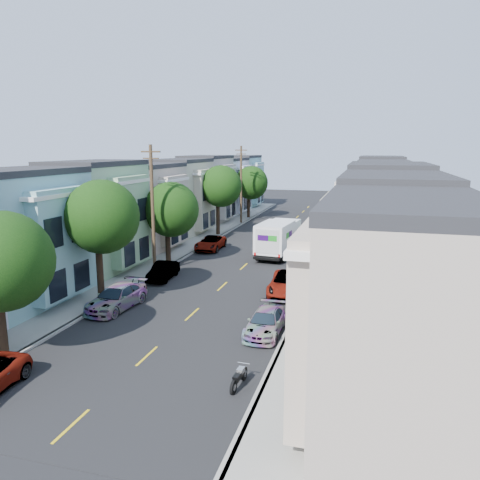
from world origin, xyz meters
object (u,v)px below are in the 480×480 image
at_px(utility_pole_far, 241,185).
at_px(lead_sedan, 295,234).
at_px(tree_b, 101,217).
at_px(parked_left_c, 163,271).
at_px(tree_d, 220,186).
at_px(parked_right_b, 288,284).
at_px(tree_far_r, 345,194).
at_px(parked_right_c, 320,232).
at_px(tree_c, 170,210).
at_px(parked_left_b, 117,298).
at_px(tree_e, 251,183).
at_px(fedex_truck, 278,237).
at_px(motorcycle, 239,378).
at_px(tree_a, 0,262).
at_px(parked_right_a, 266,322).
at_px(parked_right_d, 327,221).
at_px(utility_pole_near, 153,210).
at_px(parked_left_d, 210,243).

bearing_deg(utility_pole_far, lead_sedan, -47.14).
distance_m(tree_b, parked_left_c, 7.81).
bearing_deg(tree_d, parked_right_b, -60.23).
relative_size(tree_d, parked_left_c, 2.04).
relative_size(tree_far_r, parked_right_c, 1.02).
relative_size(tree_c, parked_right_b, 1.32).
bearing_deg(tree_d, parked_left_b, -86.84).
height_order(tree_e, fedex_truck, tree_e).
bearing_deg(motorcycle, parked_right_b, 95.47).
height_order(utility_pole_far, lead_sedan, utility_pole_far).
xyz_separation_m(tree_a, motorcycle, (11.37, 0.28, -4.35)).
distance_m(fedex_truck, motorcycle, 24.42).
relative_size(tree_d, parked_right_a, 1.89).
relative_size(tree_c, tree_far_r, 1.25).
relative_size(tree_d, motorcycle, 4.28).
distance_m(tree_e, parked_right_d, 12.72).
xyz_separation_m(tree_b, tree_far_r, (13.20, 36.03, -1.51)).
distance_m(utility_pole_near, fedex_truck, 12.43).
relative_size(parked_left_d, parked_right_a, 1.14).
bearing_deg(parked_right_a, parked_right_d, 89.96).
distance_m(fedex_truck, parked_left_b, 18.30).
xyz_separation_m(utility_pole_near, parked_right_b, (11.20, -2.47, -4.40)).
relative_size(tree_b, lead_sedan, 1.87).
relative_size(tree_e, motorcycle, 3.96).
bearing_deg(parked_right_a, parked_right_b, 89.96).
height_order(tree_a, parked_right_c, tree_a).
bearing_deg(lead_sedan, parked_left_b, -104.88).
bearing_deg(tree_far_r, tree_b, -110.11).
height_order(utility_pole_far, parked_right_b, utility_pole_far).
distance_m(parked_left_c, parked_left_d, 10.99).
bearing_deg(utility_pole_far, parked_left_b, -87.66).
height_order(tree_c, parked_left_c, tree_c).
height_order(parked_left_b, parked_left_c, parked_left_b).
bearing_deg(tree_e, utility_pole_far, -89.98).
bearing_deg(utility_pole_near, parked_right_c, 57.87).
relative_size(utility_pole_far, fedex_truck, 1.46).
relative_size(utility_pole_near, parked_right_d, 2.16).
bearing_deg(tree_b, parked_right_d, 71.89).
height_order(tree_b, parked_left_c, tree_b).
bearing_deg(tree_c, parked_left_c, -73.54).
height_order(lead_sedan, parked_left_d, lead_sedan).
bearing_deg(parked_right_d, tree_a, -98.97).
bearing_deg(parked_left_c, parked_right_b, -10.46).
xyz_separation_m(utility_pole_far, motorcycle, (11.37, -41.59, -4.76)).
bearing_deg(parked_right_d, parked_right_c, -84.31).
height_order(utility_pole_far, fedex_truck, utility_pole_far).
distance_m(tree_a, tree_d, 33.00).
height_order(utility_pole_far, parked_left_b, utility_pole_far).
relative_size(utility_pole_near, parked_right_c, 1.80).
relative_size(tree_a, utility_pole_far, 0.71).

